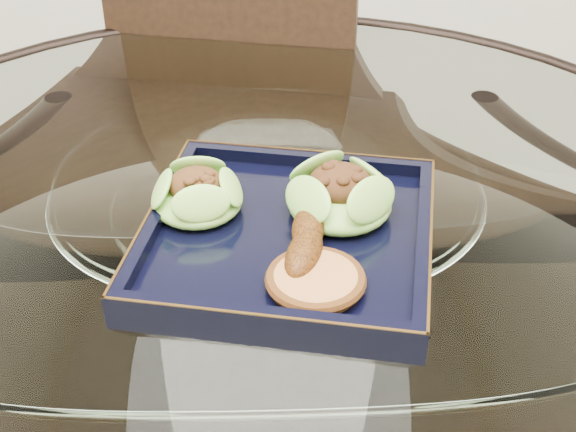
{
  "coord_description": "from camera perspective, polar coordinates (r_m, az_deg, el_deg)",
  "views": [
    {
      "loc": [
        0.02,
        -0.67,
        1.23
      ],
      "look_at": [
        0.02,
        -0.06,
        0.8
      ],
      "focal_mm": 50.0,
      "sensor_mm": 36.0,
      "label": 1
    }
  ],
  "objects": [
    {
      "name": "roasted_plantain",
      "position": [
        0.75,
        1.46,
        -0.84
      ],
      "size": [
        0.05,
        0.15,
        0.03
      ],
      "primitive_type": "ellipsoid",
      "rotation": [
        0.0,
        0.0,
        1.45
      ],
      "color": "#64310A",
      "rests_on": "navy_plate"
    },
    {
      "name": "navy_plate",
      "position": [
        0.77,
        0.0,
        -1.83
      ],
      "size": [
        0.31,
        0.31,
        0.02
      ],
      "primitive_type": "cube",
      "rotation": [
        0.0,
        0.0,
        -0.17
      ],
      "color": "black",
      "rests_on": "dining_table"
    },
    {
      "name": "lettuce_wrap_right",
      "position": [
        0.78,
        3.72,
        1.3
      ],
      "size": [
        0.12,
        0.12,
        0.04
      ],
      "primitive_type": "ellipsoid",
      "rotation": [
        0.0,
        0.0,
        0.24
      ],
      "color": "#629D2D",
      "rests_on": "navy_plate"
    },
    {
      "name": "dining_table",
      "position": [
        0.93,
        -1.3,
        -8.37
      ],
      "size": [
        1.13,
        1.13,
        0.77
      ],
      "color": "white",
      "rests_on": "ground"
    },
    {
      "name": "crumb_patty",
      "position": [
        0.7,
        1.97,
        -4.67
      ],
      "size": [
        0.08,
        0.08,
        0.01
      ],
      "primitive_type": "cylinder",
      "rotation": [
        0.0,
        0.0,
        0.04
      ],
      "color": "#BA733E",
      "rests_on": "navy_plate"
    },
    {
      "name": "dining_chair",
      "position": [
        1.26,
        -4.93,
        0.38
      ],
      "size": [
        0.47,
        0.47,
        0.93
      ],
      "rotation": [
        0.0,
        0.0,
        -0.18
      ],
      "color": "black",
      "rests_on": "ground"
    },
    {
      "name": "lettuce_wrap_left",
      "position": [
        0.79,
        -6.49,
        1.36
      ],
      "size": [
        0.11,
        0.11,
        0.03
      ],
      "primitive_type": "ellipsoid",
      "rotation": [
        0.0,
        0.0,
        -0.31
      ],
      "color": "#6CB033",
      "rests_on": "navy_plate"
    }
  ]
}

